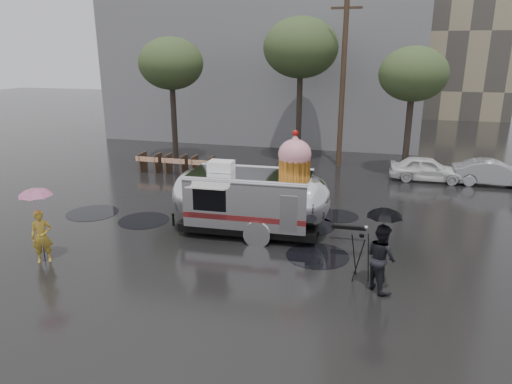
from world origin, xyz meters
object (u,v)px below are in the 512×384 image
(person_right, at_px, (381,258))
(tripod, at_px, (360,253))
(person_left, at_px, (42,236))
(airstream_trailer, at_px, (253,197))

(person_right, relative_size, tripod, 1.36)
(person_right, distance_m, tripod, 0.73)
(person_left, distance_m, person_right, 9.88)
(airstream_trailer, distance_m, person_right, 5.30)
(airstream_trailer, xyz_separation_m, tripod, (3.82, -2.52, -0.54))
(person_left, distance_m, tripod, 9.39)
(person_left, height_order, person_right, person_right)
(airstream_trailer, height_order, tripod, airstream_trailer)
(person_left, xyz_separation_m, tripod, (9.29, 1.42, -0.03))
(person_left, height_order, tripod, person_left)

